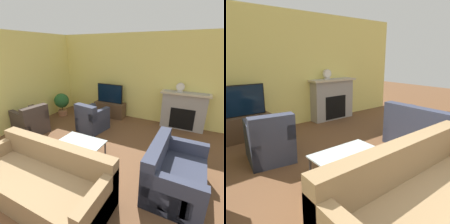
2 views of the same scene
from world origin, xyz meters
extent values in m
cube|color=#EADB72|center=(0.00, 4.64, 1.35)|extent=(8.08, 0.06, 2.70)
cube|color=#EADB72|center=(-2.57, 2.30, 1.35)|extent=(0.06, 7.61, 2.70)
cube|color=#9E9993|center=(1.74, 4.45, 0.54)|extent=(1.20, 0.31, 1.09)
cube|color=black|center=(1.74, 4.29, 0.34)|extent=(0.66, 0.01, 0.61)
cube|color=beige|center=(1.74, 4.42, 1.06)|extent=(1.32, 0.37, 0.05)
cube|color=brown|center=(-0.60, 4.33, 0.25)|extent=(1.05, 0.40, 0.50)
cube|color=black|center=(-0.60, 4.33, 0.82)|extent=(0.91, 0.05, 0.63)
cube|color=black|center=(-0.60, 4.30, 0.82)|extent=(0.87, 0.01, 0.59)
cube|color=#8C704C|center=(0.10, 0.67, 0.21)|extent=(2.28, 0.94, 0.42)
cube|color=#8C704C|center=(0.10, 1.04, 0.62)|extent=(2.28, 0.20, 0.40)
cube|color=#8C704C|center=(1.17, 0.67, 0.33)|extent=(0.14, 0.94, 0.66)
cube|color=#33384C|center=(1.96, 1.84, 0.21)|extent=(0.87, 1.28, 0.42)
cube|color=#33384C|center=(1.62, 1.84, 0.62)|extent=(0.20, 1.28, 0.40)
cube|color=#33384C|center=(1.96, 1.27, 0.33)|extent=(0.87, 0.14, 0.66)
cube|color=#33384C|center=(1.96, 2.41, 0.33)|extent=(0.87, 0.14, 0.66)
cube|color=#3D332D|center=(-2.01, 2.22, 0.21)|extent=(0.91, 0.83, 0.42)
cube|color=#3D332D|center=(-1.71, 2.17, 0.62)|extent=(0.31, 0.73, 0.40)
cube|color=#3D332D|center=(-1.96, 2.50, 0.33)|extent=(0.82, 0.27, 0.66)
cube|color=#3D332D|center=(-2.06, 1.93, 0.33)|extent=(0.82, 0.27, 0.66)
cube|color=#33384C|center=(-0.54, 3.15, 0.21)|extent=(0.78, 0.85, 0.42)
cube|color=#33384C|center=(-0.58, 2.87, 0.62)|extent=(0.70, 0.30, 0.40)
cube|color=#33384C|center=(-0.27, 3.11, 0.33)|extent=(0.25, 0.78, 0.66)
cube|color=#33384C|center=(-0.80, 3.19, 0.33)|extent=(0.25, 0.78, 0.66)
cylinder|color=#333338|center=(-0.40, 1.61, 0.20)|extent=(0.04, 0.04, 0.39)
cylinder|color=#333338|center=(0.47, 1.61, 0.20)|extent=(0.04, 0.04, 0.39)
cylinder|color=#333338|center=(-0.40, 2.09, 0.20)|extent=(0.04, 0.04, 0.39)
cylinder|color=#333338|center=(0.47, 2.09, 0.20)|extent=(0.04, 0.04, 0.39)
cube|color=silver|center=(0.04, 1.85, 0.40)|extent=(0.95, 0.55, 0.02)
cylinder|color=#AD704C|center=(-2.15, 3.65, 0.09)|extent=(0.31, 0.31, 0.19)
cylinder|color=#4C3823|center=(-2.15, 3.65, 0.26)|extent=(0.03, 0.03, 0.15)
sphere|color=#235628|center=(-2.15, 3.65, 0.53)|extent=(0.50, 0.50, 0.50)
cube|color=beige|center=(1.58, 4.45, 1.10)|extent=(0.16, 0.07, 0.03)
cylinder|color=beige|center=(1.58, 4.45, 1.23)|extent=(0.23, 0.07, 0.23)
cylinder|color=white|center=(1.58, 4.41, 1.23)|extent=(0.19, 0.00, 0.19)
camera|label=1|loc=(2.09, -0.73, 2.26)|focal=28.00mm
camera|label=2|loc=(-1.74, -0.19, 1.68)|focal=35.00mm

